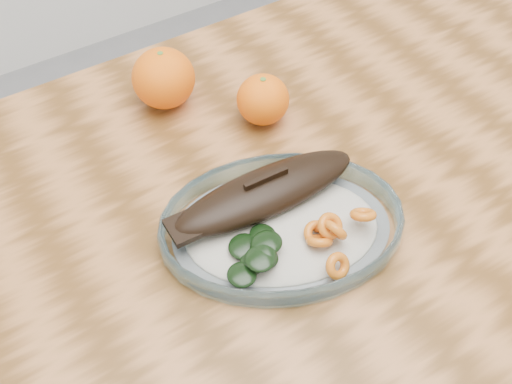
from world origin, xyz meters
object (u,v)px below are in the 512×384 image
(dining_table, at_px, (302,239))
(orange_right, at_px, (263,100))
(orange_left, at_px, (164,78))
(plated_meal, at_px, (281,223))

(dining_table, bearing_deg, orange_right, 79.42)
(orange_right, bearing_deg, orange_left, 133.48)
(dining_table, height_order, orange_left, orange_left)
(orange_left, distance_m, orange_right, 0.15)
(plated_meal, bearing_deg, orange_left, 114.17)
(plated_meal, distance_m, orange_right, 0.21)
(plated_meal, bearing_deg, dining_table, 51.06)
(orange_right, bearing_deg, dining_table, -100.58)
(orange_left, height_order, orange_right, orange_left)
(dining_table, bearing_deg, plated_meal, -151.19)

